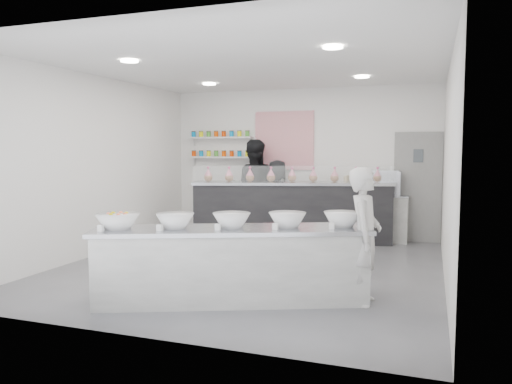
% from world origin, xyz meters
% --- Properties ---
extents(floor, '(6.00, 6.00, 0.00)m').
position_xyz_m(floor, '(0.00, 0.00, 0.00)').
color(floor, '#515156').
rests_on(floor, ground).
extents(ceiling, '(6.00, 6.00, 0.00)m').
position_xyz_m(ceiling, '(0.00, 0.00, 3.00)').
color(ceiling, white).
rests_on(ceiling, floor).
extents(back_wall, '(5.50, 0.00, 5.50)m').
position_xyz_m(back_wall, '(0.00, 3.00, 1.50)').
color(back_wall, white).
rests_on(back_wall, floor).
extents(left_wall, '(0.00, 6.00, 6.00)m').
position_xyz_m(left_wall, '(-2.75, 0.00, 1.50)').
color(left_wall, white).
rests_on(left_wall, floor).
extents(right_wall, '(0.00, 6.00, 6.00)m').
position_xyz_m(right_wall, '(2.75, 0.00, 1.50)').
color(right_wall, white).
rests_on(right_wall, floor).
extents(back_door, '(0.88, 0.04, 2.10)m').
position_xyz_m(back_door, '(2.30, 2.97, 1.05)').
color(back_door, gray).
rests_on(back_door, floor).
extents(pattern_panel, '(1.25, 0.03, 1.20)m').
position_xyz_m(pattern_panel, '(-0.35, 2.98, 1.95)').
color(pattern_panel, '#D93954').
rests_on(pattern_panel, back_wall).
extents(jar_shelf_lower, '(1.45, 0.22, 0.04)m').
position_xyz_m(jar_shelf_lower, '(-1.75, 2.90, 1.60)').
color(jar_shelf_lower, silver).
rests_on(jar_shelf_lower, back_wall).
extents(jar_shelf_upper, '(1.45, 0.22, 0.04)m').
position_xyz_m(jar_shelf_upper, '(-1.75, 2.90, 2.02)').
color(jar_shelf_upper, silver).
rests_on(jar_shelf_upper, back_wall).
extents(preserve_jars, '(1.45, 0.10, 0.56)m').
position_xyz_m(preserve_jars, '(-1.75, 2.88, 1.88)').
color(preserve_jars, '#E43A02').
rests_on(preserve_jars, jar_shelf_lower).
extents(downlight_0, '(0.24, 0.24, 0.02)m').
position_xyz_m(downlight_0, '(-1.40, -1.00, 2.98)').
color(downlight_0, white).
rests_on(downlight_0, ceiling).
extents(downlight_1, '(0.24, 0.24, 0.02)m').
position_xyz_m(downlight_1, '(1.40, -1.00, 2.98)').
color(downlight_1, white).
rests_on(downlight_1, ceiling).
extents(downlight_2, '(0.24, 0.24, 0.02)m').
position_xyz_m(downlight_2, '(-1.40, 1.60, 2.98)').
color(downlight_2, white).
rests_on(downlight_2, ceiling).
extents(downlight_3, '(0.24, 0.24, 0.02)m').
position_xyz_m(downlight_3, '(1.40, 1.60, 2.98)').
color(downlight_3, white).
rests_on(downlight_3, ceiling).
extents(prep_counter, '(3.22, 1.91, 0.87)m').
position_xyz_m(prep_counter, '(0.38, -1.68, 0.44)').
color(prep_counter, '#9B9B96').
rests_on(prep_counter, floor).
extents(back_bar, '(3.78, 1.71, 1.16)m').
position_xyz_m(back_bar, '(0.05, 2.14, 0.58)').
color(back_bar, black).
rests_on(back_bar, floor).
extents(sneeze_guard, '(3.54, 1.05, 0.32)m').
position_xyz_m(sneeze_guard, '(0.14, 1.83, 1.32)').
color(sneeze_guard, white).
rests_on(sneeze_guard, back_bar).
extents(espresso_ledge, '(1.21, 0.39, 0.90)m').
position_xyz_m(espresso_ledge, '(1.55, 2.78, 0.45)').
color(espresso_ledge, '#9B9B96').
rests_on(espresso_ledge, floor).
extents(espresso_machine, '(0.60, 0.41, 0.46)m').
position_xyz_m(espresso_machine, '(1.71, 2.78, 1.13)').
color(espresso_machine, '#93969E').
rests_on(espresso_machine, espresso_ledge).
extents(cup_stacks, '(0.26, 0.24, 0.35)m').
position_xyz_m(cup_stacks, '(1.04, 2.78, 1.08)').
color(cup_stacks, gray).
rests_on(cup_stacks, espresso_ledge).
extents(prep_bowls, '(3.01, 1.68, 0.18)m').
position_xyz_m(prep_bowls, '(0.38, -1.68, 0.96)').
color(prep_bowls, white).
rests_on(prep_bowls, prep_counter).
extents(label_cards, '(2.66, 0.04, 0.07)m').
position_xyz_m(label_cards, '(0.17, -2.17, 0.91)').
color(label_cards, white).
rests_on(label_cards, prep_counter).
extents(cookie_bags, '(3.27, 1.10, 0.28)m').
position_xyz_m(cookie_bags, '(0.05, 2.14, 1.30)').
color(cookie_bags, '#DA6D8B').
rests_on(cookie_bags, back_bar).
extents(woman_prep, '(0.39, 0.58, 1.57)m').
position_xyz_m(woman_prep, '(1.84, -1.23, 0.79)').
color(woman_prep, silver).
rests_on(woman_prep, floor).
extents(staff_left, '(1.14, 1.00, 1.97)m').
position_xyz_m(staff_left, '(-0.89, 2.60, 0.99)').
color(staff_left, black).
rests_on(staff_left, floor).
extents(staff_right, '(0.83, 0.61, 1.56)m').
position_xyz_m(staff_right, '(-0.38, 2.60, 0.78)').
color(staff_right, black).
rests_on(staff_right, floor).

